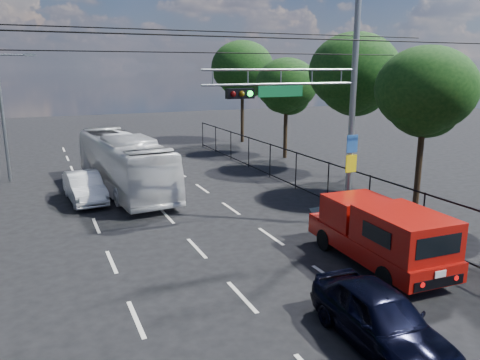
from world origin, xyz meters
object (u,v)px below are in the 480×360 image
white_bus (124,163)px  red_pickup (380,233)px  signal_mast (327,97)px  navy_hatchback (380,317)px  white_van (85,187)px

white_bus → red_pickup: bearing=-71.5°
signal_mast → white_bus: size_ratio=0.90×
white_bus → navy_hatchback: bearing=-86.0°
navy_hatchback → white_van: (-4.97, 15.43, -0.01)m
signal_mast → navy_hatchback: signal_mast is taller
white_bus → white_van: size_ratio=2.48×
signal_mast → white_van: size_ratio=2.23×
white_bus → signal_mast: bearing=-62.1°
navy_hatchback → white_bus: (-2.81, 16.72, 0.76)m
white_van → navy_hatchback: bearing=-76.3°
navy_hatchback → red_pickup: bearing=53.7°
navy_hatchback → white_van: bearing=111.3°
red_pickup → white_van: bearing=124.2°
red_pickup → white_bus: (-5.84, 13.07, 0.35)m
white_van → white_bus: bearing=26.9°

